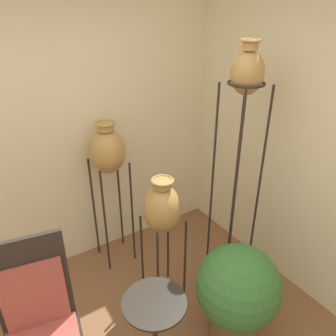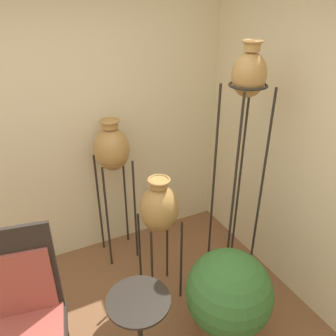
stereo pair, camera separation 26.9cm
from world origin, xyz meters
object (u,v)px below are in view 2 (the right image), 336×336
at_px(vase_stand_tall, 247,90).
at_px(vase_stand_medium, 112,151).
at_px(chair, 25,313).
at_px(vase_stand_short, 159,209).
at_px(potted_plant, 228,297).
at_px(side_table, 139,319).

xyz_separation_m(vase_stand_tall, vase_stand_medium, (-0.82, 0.78, -0.63)).
bearing_deg(chair, vase_stand_short, 27.38).
bearing_deg(vase_stand_short, vase_stand_tall, -9.48).
height_order(vase_stand_medium, chair, vase_stand_medium).
relative_size(vase_stand_short, potted_plant, 1.45).
bearing_deg(vase_stand_tall, side_table, -157.61).
height_order(vase_stand_tall, chair, vase_stand_tall).
height_order(vase_stand_tall, potted_plant, vase_stand_tall).
relative_size(vase_stand_tall, side_table, 3.26).
bearing_deg(vase_stand_tall, potted_plant, -127.85).
height_order(vase_stand_tall, vase_stand_medium, vase_stand_tall).
xyz_separation_m(side_table, potted_plant, (0.65, -0.09, -0.03)).
bearing_deg(vase_stand_short, vase_stand_medium, 103.15).
relative_size(chair, potted_plant, 1.50).
distance_m(chair, side_table, 0.72).
xyz_separation_m(vase_stand_medium, chair, (-0.91, -1.01, -0.51)).
distance_m(vase_stand_short, side_table, 0.80).
relative_size(vase_stand_medium, vase_stand_short, 1.25).
bearing_deg(vase_stand_short, side_table, -126.52).
relative_size(vase_stand_medium, side_table, 2.23).
bearing_deg(chair, potted_plant, -3.30).
relative_size(chair, side_table, 1.85).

